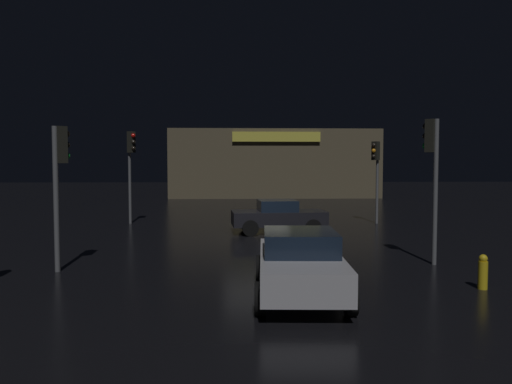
{
  "coord_description": "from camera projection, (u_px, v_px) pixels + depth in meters",
  "views": [
    {
      "loc": [
        -0.84,
        -19.39,
        2.93
      ],
      "look_at": [
        0.11,
        2.87,
        1.67
      ],
      "focal_mm": 35.02,
      "sensor_mm": 36.0,
      "label": 1
    }
  ],
  "objects": [
    {
      "name": "traffic_signal_cross_left",
      "position": [
        59.0,
        168.0,
        13.49
      ],
      "size": [
        0.42,
        0.42,
        3.94
      ],
      "color": "#595B60",
      "rests_on": "ground"
    },
    {
      "name": "store_building",
      "position": [
        273.0,
        164.0,
        45.42
      ],
      "size": [
        18.03,
        8.0,
        5.88
      ],
      "color": "brown",
      "rests_on": "ground"
    },
    {
      "name": "traffic_signal_cross_right",
      "position": [
        432.0,
        159.0,
        14.43
      ],
      "size": [
        0.42,
        0.42,
        4.22
      ],
      "color": "#595B60",
      "rests_on": "ground"
    },
    {
      "name": "traffic_signal_main",
      "position": [
        376.0,
        164.0,
        24.29
      ],
      "size": [
        0.43,
        0.41,
        4.01
      ],
      "color": "#595B60",
      "rests_on": "ground"
    },
    {
      "name": "traffic_signal_opposite",
      "position": [
        131.0,
        158.0,
        24.18
      ],
      "size": [
        0.43,
        0.41,
        4.49
      ],
      "color": "#595B60",
      "rests_on": "ground"
    },
    {
      "name": "ground_plane",
      "position": [
        256.0,
        239.0,
        19.55
      ],
      "size": [
        120.0,
        120.0,
        0.0
      ],
      "primitive_type": "plane",
      "color": "black"
    },
    {
      "name": "car_far",
      "position": [
        278.0,
        216.0,
        21.17
      ],
      "size": [
        4.05,
        2.24,
        1.4
      ],
      "color": "black",
      "rests_on": "ground"
    },
    {
      "name": "fire_hydrant",
      "position": [
        483.0,
        272.0,
        11.65
      ],
      "size": [
        0.22,
        0.22,
        0.82
      ],
      "color": "gold",
      "rests_on": "ground"
    },
    {
      "name": "car_near",
      "position": [
        300.0,
        262.0,
        11.02
      ],
      "size": [
        2.15,
        4.36,
        1.46
      ],
      "color": "#B7B7BF",
      "rests_on": "ground"
    }
  ]
}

